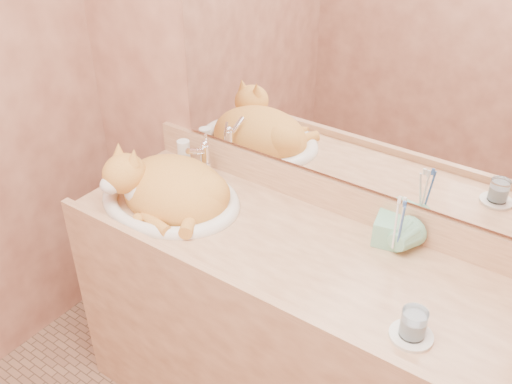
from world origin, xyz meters
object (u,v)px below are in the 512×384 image
Objects in this scene: soap_dispenser at (387,225)px; cat at (167,186)px; vanity_counter at (293,344)px; water_glass at (414,323)px; toothbrush_cup at (395,244)px; sink_basin at (169,182)px.

cat is at bearing -178.29° from soap_dispenser.
vanity_counter is at bearing 4.45° from cat.
cat is 5.27× the size of water_glass.
soap_dispenser reaches higher than vanity_counter.
toothbrush_cup is (0.04, -0.01, -0.05)m from soap_dispenser.
water_glass is at bearing 4.55° from sink_basin.
vanity_counter is at bearing -157.16° from soap_dispenser.
cat is (0.00, -0.01, -0.01)m from sink_basin.
toothbrush_cup is at bearing 23.60° from sink_basin.
water_glass is at bearing -58.56° from toothbrush_cup.
soap_dispenser is at bearing 162.19° from toothbrush_cup.
sink_basin reaches higher than toothbrush_cup.
cat is 0.80m from toothbrush_cup.
cat is 4.05× the size of toothbrush_cup.
cat is 0.77m from soap_dispenser.
vanity_counter is 0.72m from cat.
vanity_counter is 19.96× the size of water_glass.
cat is 0.96m from water_glass.
soap_dispenser is (0.74, 0.19, 0.03)m from cat.
water_glass is (0.95, -0.11, -0.02)m from cat.
sink_basin is 6.49× the size of water_glass.
toothbrush_cup is (0.26, 0.15, 0.47)m from vanity_counter.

